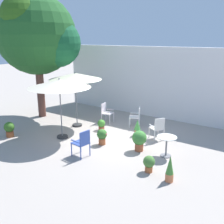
{
  "coord_description": "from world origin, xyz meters",
  "views": [
    {
      "loc": [
        5.73,
        -7.96,
        3.96
      ],
      "look_at": [
        0.0,
        0.42,
        1.03
      ],
      "focal_mm": 41.88,
      "sensor_mm": 36.0,
      "label": 1
    }
  ],
  "objects": [
    {
      "name": "ground_plane",
      "position": [
        0.0,
        0.0,
        0.0
      ],
      "size": [
        60.0,
        60.0,
        0.0
      ],
      "primitive_type": "plane",
      "color": "#9F948A"
    },
    {
      "name": "patio_chair_2",
      "position": [
        0.25,
        2.03,
        0.52
      ],
      "size": [
        0.61,
        0.6,
        0.91
      ],
      "color": "white",
      "rests_on": "ground"
    },
    {
      "name": "patio_umbrella_0",
      "position": [
        -1.56,
        -0.89,
        2.21
      ],
      "size": [
        2.44,
        2.44,
        2.44
      ],
      "color": "#2D2D2D",
      "rests_on": "ground"
    },
    {
      "name": "potted_plant_3",
      "position": [
        -3.41,
        -2.03,
        0.35
      ],
      "size": [
        0.42,
        0.42,
        0.63
      ],
      "color": "#984E29",
      "rests_on": "ground"
    },
    {
      "name": "potted_plant_5",
      "position": [
        0.19,
        -0.53,
        0.35
      ],
      "size": [
        0.4,
        0.39,
        0.61
      ],
      "color": "#AD5832",
      "rests_on": "ground"
    },
    {
      "name": "patio_umbrella_1",
      "position": [
        -2.04,
        0.55,
        2.27
      ],
      "size": [
        2.32,
        2.32,
        2.5
      ],
      "color": "#2D2D2D",
      "rests_on": "ground"
    },
    {
      "name": "potted_plant_6",
      "position": [
        3.35,
        -1.6,
        0.39
      ],
      "size": [
        0.23,
        0.23,
        0.8
      ],
      "color": "#C87146",
      "rests_on": "ground"
    },
    {
      "name": "potted_plant_2",
      "position": [
        -0.78,
        0.73,
        0.26
      ],
      "size": [
        0.33,
        0.33,
        0.48
      ],
      "color": "brown",
      "rests_on": "ground"
    },
    {
      "name": "potted_plant_4",
      "position": [
        0.85,
        1.03,
        0.36
      ],
      "size": [
        0.28,
        0.28,
        0.68
      ],
      "color": "#CC703F",
      "rests_on": "ground"
    },
    {
      "name": "shade_tree",
      "position": [
        -4.51,
        0.76,
        4.07
      ],
      "size": [
        3.99,
        3.8,
        5.95
      ],
      "color": "brown",
      "rests_on": "ground"
    },
    {
      "name": "patio_chair_0",
      "position": [
        1.74,
        1.09,
        0.54
      ],
      "size": [
        0.63,
        0.64,
        0.93
      ],
      "color": "silver",
      "rests_on": "ground"
    },
    {
      "name": "potted_plant_1",
      "position": [
        2.62,
        -1.43,
        0.3
      ],
      "size": [
        0.36,
        0.36,
        0.52
      ],
      "color": "#AE5D32",
      "rests_on": "ground"
    },
    {
      "name": "patio_chair_3",
      "position": [
        -1.24,
        1.73,
        0.55
      ],
      "size": [
        0.54,
        0.54,
        0.94
      ],
      "color": "silver",
      "rests_on": "ground"
    },
    {
      "name": "cafe_table_0",
      "position": [
        2.62,
        -0.12,
        0.5
      ],
      "size": [
        0.68,
        0.68,
        0.71
      ],
      "color": "silver",
      "rests_on": "ground"
    },
    {
      "name": "patio_chair_1",
      "position": [
        0.27,
        -1.76,
        0.55
      ],
      "size": [
        0.55,
        0.52,
        0.96
      ],
      "color": "#344E9F",
      "rests_on": "ground"
    },
    {
      "name": "potted_plant_0",
      "position": [
        1.63,
        -0.24,
        0.44
      ],
      "size": [
        0.52,
        0.52,
        0.76
      ],
      "color": "#A45232",
      "rests_on": "ground"
    },
    {
      "name": "villa_facade",
      "position": [
        0.0,
        3.99,
        1.76
      ],
      "size": [
        10.34,
        0.3,
        3.51
      ],
      "primitive_type": "cube",
      "color": "silver",
      "rests_on": "ground"
    }
  ]
}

